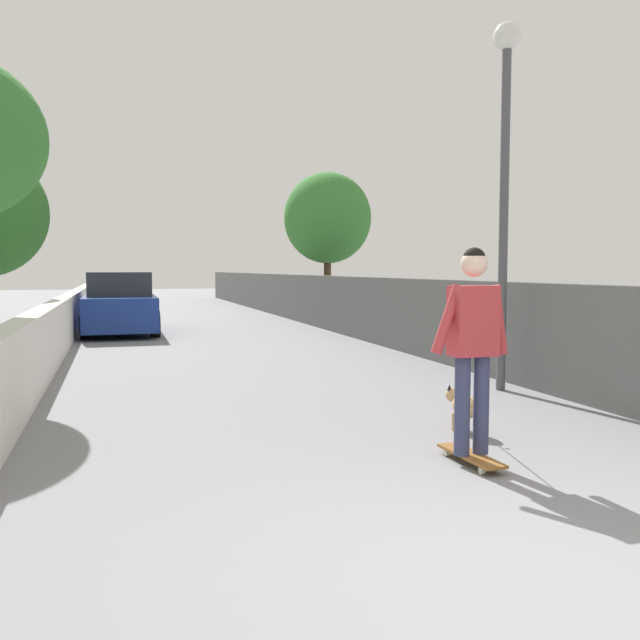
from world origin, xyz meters
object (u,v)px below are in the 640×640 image
Objects in this scene: person_skateboarder at (473,334)px; car_near at (120,305)px; lamp_post at (505,145)px; tree_right_near at (328,218)px; dog at (464,405)px; skateboard at (471,456)px.

car_near is (12.99, 2.74, -0.37)m from person_skateboarder.
lamp_post is 2.80× the size of person_skateboarder.
person_skateboarder is 13.28m from car_near.
lamp_post is at bearing 172.62° from tree_right_near.
lamp_post reaches higher than person_skateboarder.
tree_right_near is 13.88m from lamp_post.
lamp_post reaches higher than car_near.
dog is at bearing 167.80° from tree_right_near.
dog is 0.32× the size of car_near.
dog is at bearing -25.32° from skateboard.
lamp_post is 5.95× the size of skateboard.
tree_right_near reaches higher than car_near.
dog is (-15.79, 3.42, -3.00)m from tree_right_near.
lamp_post is at bearing -153.96° from car_near.
lamp_post is 3.95m from dog.
tree_right_near is 2.78× the size of person_skateboarder.
lamp_post reaches higher than skateboard.
tree_right_near is at bearing -60.07° from car_near.
car_near is at bearing 11.90° from person_skateboarder.
person_skateboarder is 0.41× the size of car_near.
tree_right_near is 3.58× the size of dog.
lamp_post is 4.89m from skateboard.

